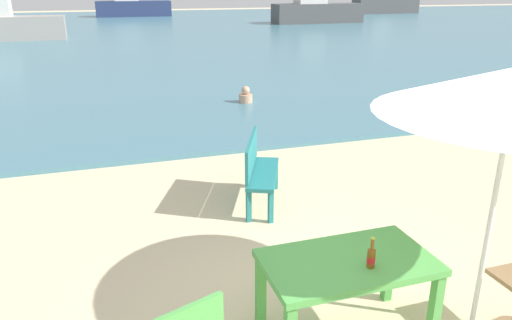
# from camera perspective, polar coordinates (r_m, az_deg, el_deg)

# --- Properties ---
(sea_water) EXTENTS (120.00, 50.00, 0.08)m
(sea_water) POSITION_cam_1_polar(r_m,az_deg,el_deg) (33.15, -14.83, 14.39)
(sea_water) COLOR teal
(sea_water) RESTS_ON ground_plane
(picnic_table_green) EXTENTS (1.40, 0.80, 0.76)m
(picnic_table_green) POSITION_cam_1_polar(r_m,az_deg,el_deg) (4.17, 10.68, -12.66)
(picnic_table_green) COLOR #4C9E47
(picnic_table_green) RESTS_ON ground_plane
(beer_bottle_amber) EXTENTS (0.07, 0.07, 0.26)m
(beer_bottle_amber) POSITION_cam_1_polar(r_m,az_deg,el_deg) (4.00, 13.38, -11.01)
(beer_bottle_amber) COLOR brown
(beer_bottle_amber) RESTS_ON picnic_table_green
(bench_teal_center) EXTENTS (0.81, 1.24, 0.95)m
(bench_teal_center) POSITION_cam_1_polar(r_m,az_deg,el_deg) (6.57, 0.25, -0.85)
(bench_teal_center) COLOR #237275
(bench_teal_center) RESTS_ON ground_plane
(swimmer_person) EXTENTS (0.34, 0.34, 0.41)m
(swimmer_person) POSITION_cam_1_polar(r_m,az_deg,el_deg) (12.26, -1.23, 7.52)
(swimmer_person) COLOR tan
(swimmer_person) RESTS_ON sea_water
(boat_cargo_ship) EXTENTS (5.93, 1.62, 2.16)m
(boat_cargo_ship) POSITION_cam_1_polar(r_m,az_deg,el_deg) (29.51, -27.56, 13.85)
(boat_cargo_ship) COLOR gray
(boat_cargo_ship) RESTS_ON sea_water
(boat_fishing_trawler) EXTENTS (6.76, 1.84, 2.46)m
(boat_fishing_trawler) POSITION_cam_1_polar(r_m,az_deg,el_deg) (53.30, 14.88, 17.25)
(boat_fishing_trawler) COLOR #4C4C4C
(boat_fishing_trawler) RESTS_ON sea_water
(boat_sailboat) EXTENTS (6.93, 1.89, 2.52)m
(boat_sailboat) POSITION_cam_1_polar(r_m,az_deg,el_deg) (38.93, 7.11, 17.00)
(boat_sailboat) COLOR #4C4C4C
(boat_sailboat) RESTS_ON sea_water
(boat_tanker) EXTENTS (6.69, 1.83, 2.43)m
(boat_tanker) POSITION_cam_1_polar(r_m,az_deg,el_deg) (48.10, -14.32, 17.06)
(boat_tanker) COLOR navy
(boat_tanker) RESTS_ON sea_water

